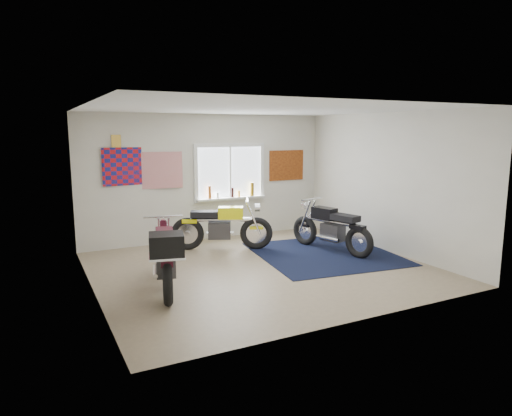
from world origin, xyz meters
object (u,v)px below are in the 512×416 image
navy_rug (325,254)px  black_chrome_bike (331,229)px  maroon_tourer (166,257)px  yellow_triumph (222,227)px

navy_rug → black_chrome_bike: 0.51m
navy_rug → maroon_tourer: 3.42m
navy_rug → yellow_triumph: size_ratio=1.38×
navy_rug → black_chrome_bike: size_ratio=1.35×
yellow_triumph → maroon_tourer: (-1.68, -1.91, 0.09)m
yellow_triumph → black_chrome_bike: 2.17m
black_chrome_bike → yellow_triumph: bearing=44.5°
yellow_triumph → black_chrome_bike: bearing=-5.6°
yellow_triumph → maroon_tourer: bearing=-106.4°
navy_rug → yellow_triumph: bearing=143.0°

